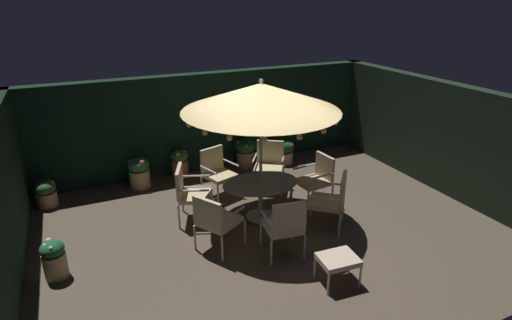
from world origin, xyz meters
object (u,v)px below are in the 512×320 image
(patio_chair_northeast, at_px, (215,219))
(potted_plant_left_near, at_px, (245,151))
(patio_chair_southeast, at_px, (332,198))
(patio_chair_southwest, at_px, (269,162))
(potted_plant_back_center, at_px, (46,193))
(patio_chair_east, at_px, (285,224))
(potted_plant_right_near, at_px, (54,259))
(patio_dining_table, at_px, (261,190))
(patio_chair_south, at_px, (317,176))
(patio_umbrella, at_px, (261,97))
(patio_chair_north, at_px, (189,190))
(potted_plant_right_far, at_px, (180,163))
(potted_plant_front_corner, at_px, (284,151))
(potted_plant_left_far, at_px, (139,172))
(patio_chair_west, at_px, (217,169))
(ottoman_footrest, at_px, (338,260))

(patio_chair_northeast, distance_m, potted_plant_left_near, 3.49)
(patio_chair_southeast, bearing_deg, patio_chair_southwest, 97.90)
(potted_plant_left_near, xyz_separation_m, potted_plant_back_center, (-4.28, -0.21, -0.10))
(patio_chair_east, distance_m, potted_plant_right_near, 3.40)
(patio_dining_table, height_order, patio_chair_south, patio_chair_south)
(patio_umbrella, xyz_separation_m, patio_chair_north, (-1.20, 0.46, -1.66))
(patio_chair_south, bearing_deg, patio_chair_north, 172.07)
(potted_plant_right_near, distance_m, potted_plant_right_far, 3.77)
(potted_plant_front_corner, bearing_deg, patio_chair_southwest, -130.87)
(patio_chair_northeast, xyz_separation_m, potted_plant_front_corner, (2.74, 2.82, -0.26))
(patio_chair_southeast, height_order, patio_chair_southwest, patio_chair_southeast)
(patio_dining_table, bearing_deg, patio_chair_east, -98.20)
(patio_chair_southwest, xyz_separation_m, potted_plant_right_near, (-4.14, -1.39, -0.28))
(potted_plant_back_center, height_order, potted_plant_left_far, potted_plant_left_far)
(potted_plant_left_far, bearing_deg, patio_chair_north, -71.36)
(patio_chair_west, xyz_separation_m, potted_plant_right_near, (-3.03, -1.54, -0.25))
(patio_umbrella, xyz_separation_m, potted_plant_left_near, (0.70, 2.33, -1.88))
(potted_plant_back_center, bearing_deg, potted_plant_left_near, 2.76)
(patio_chair_west, bearing_deg, patio_chair_northeast, -110.23)
(potted_plant_back_center, height_order, potted_plant_right_far, potted_plant_right_far)
(patio_chair_east, relative_size, patio_chair_southwest, 1.01)
(patio_chair_south, bearing_deg, patio_dining_table, -174.92)
(patio_dining_table, xyz_separation_m, potted_plant_left_far, (-1.79, 2.22, -0.21))
(patio_chair_north, xyz_separation_m, patio_chair_northeast, (0.10, -1.12, -0.02))
(potted_plant_left_near, bearing_deg, ottoman_footrest, -96.32)
(patio_chair_southwest, bearing_deg, potted_plant_right_far, 139.01)
(potted_plant_left_near, bearing_deg, patio_chair_south, -75.44)
(potted_plant_back_center, bearing_deg, potted_plant_right_far, 6.38)
(patio_chair_north, height_order, patio_chair_southeast, patio_chair_north)
(patio_dining_table, height_order, ottoman_footrest, patio_dining_table)
(patio_dining_table, bearing_deg, ottoman_footrest, -84.48)
(patio_chair_east, bearing_deg, potted_plant_right_far, 100.50)
(patio_chair_south, bearing_deg, potted_plant_front_corner, 79.69)
(patio_chair_southeast, height_order, potted_plant_left_far, patio_chair_southeast)
(patio_chair_north, xyz_separation_m, potted_plant_front_corner, (2.84, 1.70, -0.28))
(patio_chair_northeast, height_order, patio_chair_southwest, patio_chair_southwest)
(patio_chair_southeast, xyz_separation_m, patio_chair_south, (0.31, 0.96, -0.05))
(patio_chair_southwest, height_order, potted_plant_left_far, patio_chair_southwest)
(patio_umbrella, distance_m, patio_chair_southeast, 2.11)
(patio_dining_table, height_order, potted_plant_back_center, patio_dining_table)
(patio_chair_southwest, bearing_deg, patio_chair_north, -162.23)
(potted_plant_front_corner, relative_size, potted_plant_right_far, 0.95)
(potted_plant_back_center, bearing_deg, ottoman_footrest, -48.27)
(patio_chair_northeast, xyz_separation_m, potted_plant_left_near, (1.79, 2.99, -0.19))
(patio_umbrella, relative_size, potted_plant_back_center, 5.04)
(patio_chair_east, height_order, potted_plant_back_center, patio_chair_east)
(patio_chair_southeast, relative_size, potted_plant_left_near, 1.46)
(patio_chair_southwest, xyz_separation_m, potted_plant_right_far, (-1.57, 1.36, -0.26))
(patio_chair_east, bearing_deg, patio_chair_southwest, 69.25)
(patio_dining_table, relative_size, potted_plant_left_far, 2.11)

